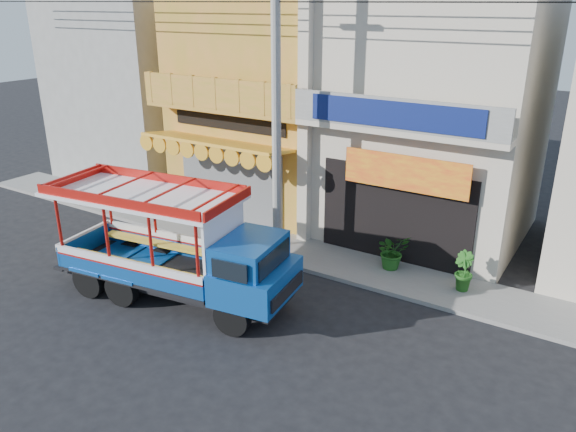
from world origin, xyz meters
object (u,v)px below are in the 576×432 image
object	(u,v)px
utility_pole	(281,92)
songthaew_truck	(188,251)
potted_plant_b	(463,271)
potted_plant_a	(392,251)
green_sign	(153,200)

from	to	relation	value
utility_pole	songthaew_truck	bearing A→B (deg)	-100.70
potted_plant_b	songthaew_truck	bearing A→B (deg)	80.33
utility_pole	songthaew_truck	distance (m)	4.92
utility_pole	potted_plant_b	xyz separation A→B (m)	(5.14, 0.89, -4.39)
utility_pole	potted_plant_a	xyz separation A→B (m)	(3.07, 1.08, -4.39)
songthaew_truck	potted_plant_a	distance (m)	5.82
green_sign	potted_plant_b	world-z (taller)	potted_plant_b
utility_pole	potted_plant_b	world-z (taller)	utility_pole
songthaew_truck	green_sign	xyz separation A→B (m)	(-5.62, 4.27, -0.97)
utility_pole	green_sign	world-z (taller)	utility_pole
songthaew_truck	potted_plant_a	xyz separation A→B (m)	(3.70, 4.42, -0.82)
utility_pole	potted_plant_a	size ratio (longest dim) A/B	26.91
utility_pole	green_sign	xyz separation A→B (m)	(-6.25, 0.94, -4.54)
green_sign	potted_plant_b	xyz separation A→B (m)	(11.39, -0.05, 0.15)
potted_plant_a	potted_plant_b	size ratio (longest dim) A/B	0.99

